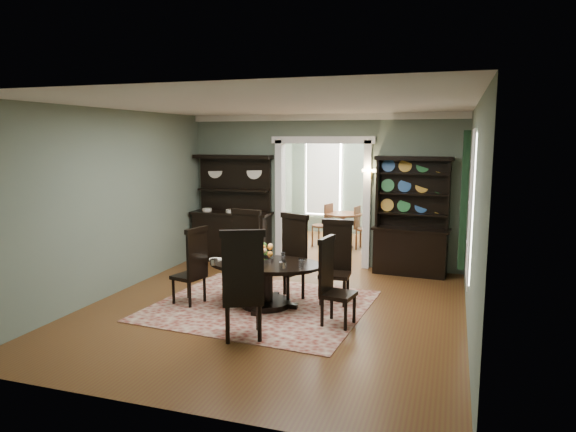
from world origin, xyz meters
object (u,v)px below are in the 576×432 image
Objects in this scene: sideboard at (233,224)px; dining_table at (266,276)px; parlor_table at (343,225)px; welsh_dresser at (411,232)px.

dining_table is at bearing -57.27° from sideboard.
sideboard is 2.74m from parlor_table.
parlor_table reaches higher than dining_table.
dining_table is at bearing -92.80° from parlor_table.
dining_table is 3.28m from welsh_dresser.
welsh_dresser is (3.64, 0.02, 0.03)m from sideboard.
sideboard is at bearing -135.22° from parlor_table.
welsh_dresser reaches higher than dining_table.
sideboard is 3.64m from welsh_dresser.
parlor_table is (-1.70, 1.91, -0.27)m from welsh_dresser.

